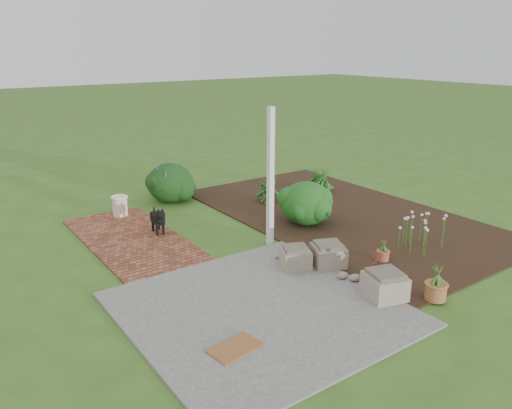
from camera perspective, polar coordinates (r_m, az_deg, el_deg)
ground at (r=8.96m, az=0.43°, el=-5.13°), size 80.00×80.00×0.00m
concrete_patio at (r=7.02m, az=0.43°, el=-11.84°), size 3.50×3.50×0.04m
brick_path at (r=9.66m, az=-14.00°, el=-3.82°), size 1.60×3.50×0.04m
garden_bed at (r=10.84m, az=9.69°, el=-1.17°), size 4.00×7.00×0.03m
veranda_post at (r=8.80m, az=1.66°, el=3.04°), size 0.10×0.10×2.50m
stone_trough_near at (r=7.43m, az=14.49°, el=-9.03°), size 0.64×0.64×0.34m
stone_trough_mid at (r=8.16m, az=4.53°, el=-6.14°), size 0.59×0.59×0.30m
stone_trough_far at (r=8.27m, az=8.26°, el=-5.81°), size 0.65×0.65×0.33m
coir_doormat at (r=6.19m, az=-2.44°, el=-16.03°), size 0.66×0.47×0.02m
black_dog at (r=9.67m, az=-11.12°, el=-1.55°), size 0.23×0.59×0.51m
cream_ceramic_urn at (r=10.90m, az=-15.28°, el=-0.18°), size 0.32×0.32×0.41m
evergreen_shrub at (r=10.08m, az=5.77°, el=0.28°), size 1.19×1.19×0.88m
agapanthus_clump_back at (r=12.23m, az=7.32°, el=3.25°), size 1.23×1.23×0.84m
agapanthus_clump_front at (r=11.48m, az=1.38°, el=2.11°), size 1.00×1.00×0.72m
pink_flower_patch at (r=9.30m, az=18.74°, el=-2.96°), size 1.12×1.12×0.63m
terracotta_pot_bronze at (r=7.73m, az=13.30°, el=-8.32°), size 0.37×0.37×0.24m
terracotta_pot_small_left at (r=8.69m, az=14.30°, el=-5.65°), size 0.25×0.25×0.17m
terracotta_pot_small_right at (r=7.62m, az=19.85°, el=-9.31°), size 0.37×0.37×0.25m
purple_flowering_bush at (r=11.77m, az=-9.80°, el=2.58°), size 1.33×1.33×0.91m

